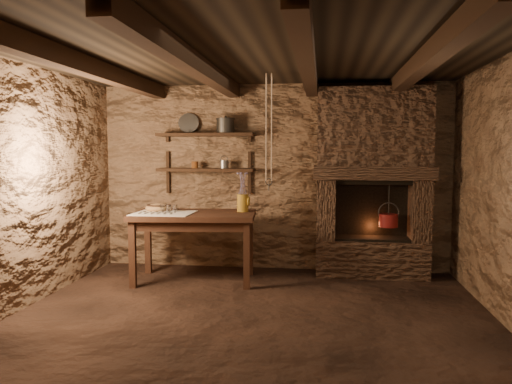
# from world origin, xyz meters

# --- Properties ---
(floor) EXTENTS (4.50, 4.50, 0.00)m
(floor) POSITION_xyz_m (0.00, 0.00, 0.00)
(floor) COLOR black
(floor) RESTS_ON ground
(back_wall) EXTENTS (4.50, 0.04, 2.40)m
(back_wall) POSITION_xyz_m (0.00, 2.00, 1.20)
(back_wall) COLOR brown
(back_wall) RESTS_ON floor
(front_wall) EXTENTS (4.50, 0.04, 2.40)m
(front_wall) POSITION_xyz_m (0.00, -2.00, 1.20)
(front_wall) COLOR brown
(front_wall) RESTS_ON floor
(left_wall) EXTENTS (0.04, 4.00, 2.40)m
(left_wall) POSITION_xyz_m (-2.25, 0.00, 1.20)
(left_wall) COLOR brown
(left_wall) RESTS_ON floor
(ceiling) EXTENTS (4.50, 4.00, 0.04)m
(ceiling) POSITION_xyz_m (0.00, 0.00, 2.40)
(ceiling) COLOR black
(ceiling) RESTS_ON back_wall
(beam_far_left) EXTENTS (0.14, 3.95, 0.16)m
(beam_far_left) POSITION_xyz_m (-1.50, 0.00, 2.31)
(beam_far_left) COLOR black
(beam_far_left) RESTS_ON ceiling
(beam_mid_left) EXTENTS (0.14, 3.95, 0.16)m
(beam_mid_left) POSITION_xyz_m (-0.50, 0.00, 2.31)
(beam_mid_left) COLOR black
(beam_mid_left) RESTS_ON ceiling
(beam_mid_right) EXTENTS (0.14, 3.95, 0.16)m
(beam_mid_right) POSITION_xyz_m (0.50, 0.00, 2.31)
(beam_mid_right) COLOR black
(beam_mid_right) RESTS_ON ceiling
(beam_far_right) EXTENTS (0.14, 3.95, 0.16)m
(beam_far_right) POSITION_xyz_m (1.50, 0.00, 2.31)
(beam_far_right) COLOR black
(beam_far_right) RESTS_ON ceiling
(shelf_lower) EXTENTS (1.25, 0.30, 0.04)m
(shelf_lower) POSITION_xyz_m (-0.85, 1.84, 1.30)
(shelf_lower) COLOR black
(shelf_lower) RESTS_ON back_wall
(shelf_upper) EXTENTS (1.25, 0.30, 0.04)m
(shelf_upper) POSITION_xyz_m (-0.85, 1.84, 1.75)
(shelf_upper) COLOR black
(shelf_upper) RESTS_ON back_wall
(hearth) EXTENTS (1.43, 0.51, 2.30)m
(hearth) POSITION_xyz_m (1.25, 1.77, 1.23)
(hearth) COLOR #312118
(hearth) RESTS_ON floor
(work_table) EXTENTS (1.50, 0.94, 0.82)m
(work_table) POSITION_xyz_m (-0.86, 1.24, 0.44)
(work_table) COLOR black
(work_table) RESTS_ON floor
(linen_cloth) EXTENTS (0.68, 0.55, 0.01)m
(linen_cloth) POSITION_xyz_m (-1.19, 1.11, 0.82)
(linen_cloth) COLOR silver
(linen_cloth) RESTS_ON work_table
(pewter_cutlery_row) EXTENTS (0.57, 0.22, 0.01)m
(pewter_cutlery_row) POSITION_xyz_m (-1.19, 1.09, 0.83)
(pewter_cutlery_row) COLOR gray
(pewter_cutlery_row) RESTS_ON linen_cloth
(drinking_glasses) EXTENTS (0.22, 0.07, 0.09)m
(drinking_glasses) POSITION_xyz_m (-1.16, 1.24, 0.87)
(drinking_glasses) COLOR white
(drinking_glasses) RESTS_ON linen_cloth
(stoneware_jug) EXTENTS (0.17, 0.17, 0.48)m
(stoneware_jug) POSITION_xyz_m (-0.30, 1.41, 1.02)
(stoneware_jug) COLOR #AE7F21
(stoneware_jug) RESTS_ON work_table
(wooden_bowl) EXTENTS (0.37, 0.37, 0.11)m
(wooden_bowl) POSITION_xyz_m (-1.33, 1.34, 0.85)
(wooden_bowl) COLOR olive
(wooden_bowl) RESTS_ON work_table
(iron_stockpot) EXTENTS (0.23, 0.23, 0.17)m
(iron_stockpot) POSITION_xyz_m (-0.59, 1.84, 1.85)
(iron_stockpot) COLOR #2B2926
(iron_stockpot) RESTS_ON shelf_upper
(tin_pan) EXTENTS (0.28, 0.15, 0.27)m
(tin_pan) POSITION_xyz_m (-1.10, 1.94, 1.90)
(tin_pan) COLOR gray
(tin_pan) RESTS_ON shelf_upper
(small_kettle) EXTENTS (0.18, 0.15, 0.16)m
(small_kettle) POSITION_xyz_m (-0.61, 1.84, 1.37)
(small_kettle) COLOR gray
(small_kettle) RESTS_ON shelf_lower
(rusty_tin) EXTENTS (0.11, 0.11, 0.09)m
(rusty_tin) POSITION_xyz_m (-1.00, 1.84, 1.36)
(rusty_tin) COLOR #5E2E12
(rusty_tin) RESTS_ON shelf_lower
(red_pot) EXTENTS (0.28, 0.28, 0.54)m
(red_pot) POSITION_xyz_m (1.44, 1.72, 0.71)
(red_pot) COLOR maroon
(red_pot) RESTS_ON hearth
(hanging_ropes) EXTENTS (0.08, 0.08, 1.20)m
(hanging_ropes) POSITION_xyz_m (0.05, 1.05, 1.80)
(hanging_ropes) COLOR tan
(hanging_ropes) RESTS_ON ceiling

